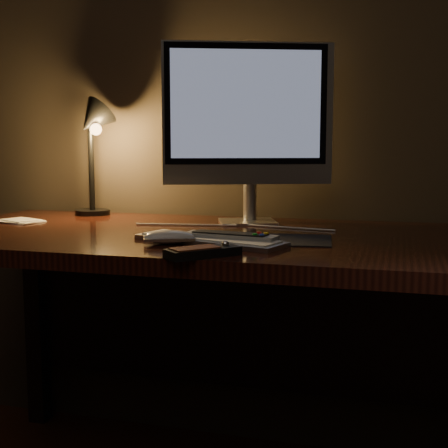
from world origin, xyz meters
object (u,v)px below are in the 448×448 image
(desk, at_px, (222,276))
(keyboard, at_px, (209,240))
(media_remote, at_px, (203,252))
(monitor, at_px, (248,118))
(desk_lamp, at_px, (93,136))
(tv_remote, at_px, (230,238))
(mouse, at_px, (169,239))

(desk, height_order, keyboard, keyboard)
(keyboard, bearing_deg, media_remote, -58.94)
(monitor, relative_size, desk_lamp, 1.37)
(media_remote, relative_size, tv_remote, 0.67)
(monitor, relative_size, media_remote, 3.37)
(media_remote, height_order, desk_lamp, desk_lamp)
(desk_lamp, bearing_deg, media_remote, -36.69)
(mouse, bearing_deg, keyboard, 3.62)
(monitor, relative_size, tv_remote, 2.24)
(desk, bearing_deg, desk_lamp, 158.42)
(keyboard, height_order, mouse, mouse)
(mouse, bearing_deg, tv_remote, -4.88)
(monitor, distance_m, keyboard, 0.48)
(keyboard, height_order, tv_remote, tv_remote)
(monitor, xyz_separation_m, media_remote, (0.04, -0.56, -0.30))
(media_remote, xyz_separation_m, tv_remote, (0.01, 0.18, 0.00))
(monitor, xyz_separation_m, desk_lamp, (-0.51, 0.04, -0.05))
(mouse, relative_size, tv_remote, 0.51)
(desk_lamp, bearing_deg, tv_remote, -25.95)
(desk, distance_m, monitor, 0.46)
(mouse, relative_size, media_remote, 0.76)
(media_remote, xyz_separation_m, desk_lamp, (-0.56, 0.60, 0.24))
(keyboard, relative_size, desk_lamp, 0.99)
(media_remote, relative_size, desk_lamp, 0.41)
(desk, relative_size, tv_remote, 6.94)
(mouse, height_order, desk_lamp, desk_lamp)
(desk, relative_size, monitor, 3.10)
(desk, bearing_deg, mouse, -100.78)
(monitor, distance_m, tv_remote, 0.48)
(desk, relative_size, keyboard, 4.26)
(desk, distance_m, media_remote, 0.44)
(desk, xyz_separation_m, media_remote, (0.08, -0.41, 0.14))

